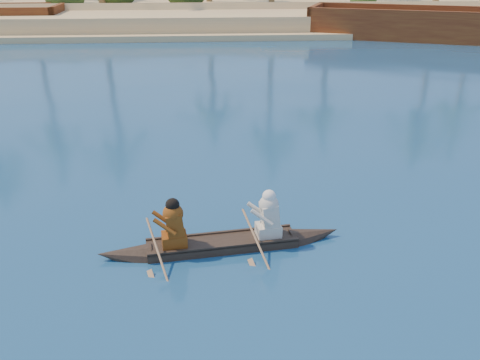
{
  "coord_description": "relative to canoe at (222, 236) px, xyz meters",
  "views": [
    {
      "loc": [
        -8.29,
        -10.83,
        4.83
      ],
      "look_at": [
        -7.6,
        -1.34,
        0.81
      ],
      "focal_mm": 40.0,
      "sensor_mm": 36.0,
      "label": 1
    }
  ],
  "objects": [
    {
      "name": "sandy_embankment",
      "position": [
        8.0,
        49.39,
        0.3
      ],
      "size": [
        150.0,
        51.0,
        1.5
      ],
      "color": "#E1C57F",
      "rests_on": "ground"
    },
    {
      "name": "shrub_cluster",
      "position": [
        8.0,
        34.0,
        0.97
      ],
      "size": [
        100.0,
        6.0,
        2.4
      ],
      "primitive_type": null,
      "color": "#253B15",
      "rests_on": "ground"
    },
    {
      "name": "canoe",
      "position": [
        0.0,
        0.0,
        0.0
      ],
      "size": [
        4.4,
        1.16,
        1.2
      ],
      "rotation": [
        0.0,
        0.0,
        0.13
      ],
      "color": "#35271C",
      "rests_on": "ground"
    },
    {
      "name": "barge_mid",
      "position": [
        13.16,
        25.15,
        0.53
      ],
      "size": [
        13.68,
        8.93,
        2.17
      ],
      "rotation": [
        0.0,
        0.0,
        -0.39
      ],
      "color": "brown",
      "rests_on": "ground"
    }
  ]
}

